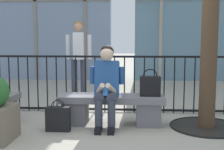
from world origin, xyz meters
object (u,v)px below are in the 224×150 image
Objects in this scene: stone_bench at (112,107)px; shopping_bag at (58,118)px; bystander_at_railing at (79,54)px; handbag_on_bench at (150,86)px; seated_person_with_phone at (107,83)px.

shopping_bag is at bearing -151.42° from stone_bench.
bystander_at_railing reaches higher than stone_bench.
stone_bench is at bearing 179.01° from handbag_on_bench.
shopping_bag is at bearing -87.39° from bystander_at_railing.
shopping_bag is (-1.31, -0.39, -0.42)m from handbag_on_bench.
bystander_at_railing is (-0.10, 2.15, 0.82)m from shopping_bag.
seated_person_with_phone is 2.06m from bystander_at_railing.
bystander_at_railing is (-0.83, 1.75, 0.73)m from stone_bench.
stone_bench is 1.32× the size of seated_person_with_phone.
seated_person_with_phone reaches higher than stone_bench.
handbag_on_bench is 1.43m from shopping_bag.
stone_bench and shopping_bag have the same top height.
bystander_at_railing is at bearing 115.31° from stone_bench.
seated_person_with_phone is at bearing -67.88° from bystander_at_railing.
seated_person_with_phone is 2.69× the size of shopping_bag.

